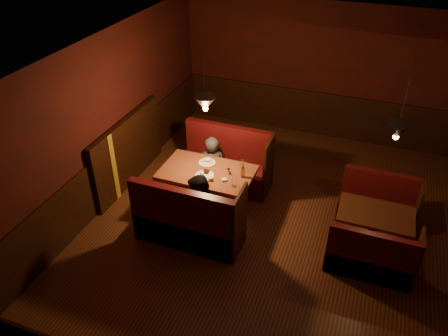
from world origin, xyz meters
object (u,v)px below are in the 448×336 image
at_px(second_bench_far, 377,206).
at_px(diner_b, 200,200).
at_px(main_bench_near, 188,225).
at_px(main_table, 208,180).
at_px(second_table, 374,221).
at_px(diner_a, 212,155).
at_px(second_bench_near, 370,260).
at_px(main_bench_far, 227,167).

relative_size(second_bench_far, diner_b, 0.83).
height_order(second_bench_far, diner_b, diner_b).
relative_size(main_bench_near, second_bench_far, 1.37).
height_order(main_table, second_table, main_table).
height_order(main_bench_near, second_bench_far, main_bench_near).
bearing_deg(diner_a, main_table, 85.43).
distance_m(second_table, second_bench_far, 0.69).
relative_size(diner_a, diner_b, 0.98).
relative_size(main_bench_near, second_bench_near, 1.37).
bearing_deg(diner_b, main_table, 120.04).
xyz_separation_m(second_bench_far, diner_a, (-2.92, -0.16, 0.45)).
distance_m(main_bench_far, second_bench_far, 2.72).
bearing_deg(main_table, main_bench_near, -88.81).
bearing_deg(second_table, main_table, -177.74).
height_order(main_bench_far, diner_a, diner_a).
bearing_deg(main_bench_near, second_table, 19.93).
distance_m(second_bench_far, second_bench_near, 1.33).
distance_m(main_bench_near, diner_b, 0.45).
bearing_deg(diner_a, diner_b, 83.20).
xyz_separation_m(main_table, diner_b, (0.15, -0.67, 0.11)).
height_order(main_bench_near, second_bench_near, main_bench_near).
xyz_separation_m(main_bench_near, second_bench_far, (2.72, 1.64, -0.08)).
height_order(main_table, main_bench_near, main_bench_near).
xyz_separation_m(main_table, second_bench_near, (2.74, -0.56, -0.35)).
height_order(main_bench_near, second_table, main_bench_near).
height_order(second_table, diner_b, diner_b).
bearing_deg(second_bench_near, diner_b, -177.67).
relative_size(main_table, second_bench_far, 1.24).
bearing_deg(main_bench_near, main_bench_far, 90.00).
bearing_deg(second_bench_far, main_bench_near, -148.86).
distance_m(diner_a, diner_b, 1.32).
height_order(main_bench_far, diner_b, diner_b).
xyz_separation_m(main_bench_far, diner_b, (0.13, -1.53, 0.38)).
distance_m(second_table, second_bench_near, 0.69).
bearing_deg(main_bench_near, diner_b, 58.12).
height_order(second_table, diner_a, diner_a).
bearing_deg(diner_b, main_bench_far, 112.47).
bearing_deg(second_bench_far, main_bench_far, 178.00).
distance_m(main_bench_far, main_bench_near, 1.74).
distance_m(second_bench_near, diner_b, 2.64).
height_order(main_bench_near, diner_b, diner_b).
height_order(second_table, second_bench_near, second_bench_near).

